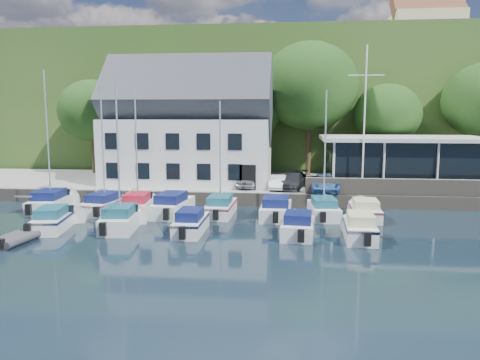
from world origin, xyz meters
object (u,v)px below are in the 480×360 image
at_px(boat_r2_3, 298,224).
at_px(boat_r2_1, 118,152).
at_px(car_dgrey, 293,180).
at_px(boat_r1_0, 48,146).
at_px(boat_r2_0, 54,218).
at_px(harbor_building, 189,132).
at_px(car_blue, 325,183).
at_px(boat_r1_4, 220,153).
at_px(dinghy_1, 13,238).
at_px(flagpole, 364,120).
at_px(boat_r1_2, 136,148).
at_px(boat_r2_4, 360,226).
at_px(boat_r1_5, 276,207).
at_px(car_white, 278,182).
at_px(boat_r1_3, 172,203).
at_px(boat_r1_6, 325,155).
at_px(car_silver, 248,179).
at_px(boat_r2_2, 191,221).
at_px(boat_r1_7, 365,209).
at_px(boat_r1_1, 103,151).
at_px(club_pavilion, 401,161).

bearing_deg(boat_r2_3, boat_r2_1, -177.04).
xyz_separation_m(car_dgrey, boat_r2_3, (0.27, -11.11, -0.95)).
relative_size(boat_r1_0, boat_r2_0, 1.61).
bearing_deg(harbor_building, car_blue, -19.36).
distance_m(boat_r1_4, dinghy_1, 13.73).
distance_m(flagpole, boat_r1_2, 16.91).
relative_size(car_dgrey, boat_r1_4, 0.53).
bearing_deg(boat_r2_4, boat_r2_1, -179.38).
distance_m(harbor_building, car_dgrey, 10.16).
bearing_deg(harbor_building, dinghy_1, -109.13).
bearing_deg(car_blue, boat_r1_5, -123.16).
distance_m(car_white, boat_r1_3, 9.28).
height_order(flagpole, boat_r1_6, flagpole).
height_order(boat_r1_3, boat_r1_4, boat_r1_4).
distance_m(flagpole, boat_r2_3, 12.40).
bearing_deg(harbor_building, car_dgrey, -17.54).
height_order(harbor_building, car_silver, harbor_building).
bearing_deg(boat_r2_0, car_silver, 36.17).
bearing_deg(boat_r2_3, boat_r2_2, -176.47).
xyz_separation_m(boat_r2_4, dinghy_1, (-18.77, -3.12, -0.44)).
distance_m(car_silver, dinghy_1, 18.63).
relative_size(car_silver, car_dgrey, 0.85).
distance_m(flagpole, boat_r1_0, 23.22).
bearing_deg(boat_r2_2, harbor_building, 102.10).
distance_m(boat_r2_3, boat_r2_4, 3.46).
xyz_separation_m(boat_r1_2, boat_r2_2, (4.76, -4.66, -3.94)).
xyz_separation_m(boat_r1_5, boat_r2_2, (-4.87, -4.61, -0.01)).
distance_m(car_silver, boat_r1_7, 10.56).
relative_size(car_white, boat_r1_2, 0.36).
bearing_deg(car_blue, dinghy_1, -141.38).
relative_size(harbor_building, boat_r1_1, 1.66).
distance_m(car_blue, boat_r2_3, 10.21).
relative_size(club_pavilion, car_white, 3.94).
bearing_deg(car_dgrey, boat_r2_0, -129.09).
distance_m(boat_r2_1, dinghy_1, 7.36).
xyz_separation_m(car_silver, boat_r2_0, (-10.86, -11.28, -0.95)).
bearing_deg(car_dgrey, boat_r2_4, -58.59).
relative_size(car_white, boat_r1_1, 0.39).
height_order(car_white, boat_r1_7, car_white).
bearing_deg(boat_r1_0, boat_r1_6, -6.21).
bearing_deg(car_dgrey, flagpole, -1.10).
xyz_separation_m(boat_r2_0, boat_r2_3, (14.73, 0.03, -0.00)).
xyz_separation_m(boat_r1_3, boat_r2_3, (8.61, -4.85, -0.08)).
relative_size(boat_r1_0, boat_r1_1, 1.09).
distance_m(boat_r1_1, boat_r2_0, 6.48).
distance_m(boat_r1_4, boat_r2_2, 6.23).
bearing_deg(boat_r2_2, car_white, 65.04).
xyz_separation_m(car_dgrey, boat_r1_5, (-1.12, -6.44, -0.92)).
xyz_separation_m(boat_r1_7, dinghy_1, (-19.85, -8.33, -0.36)).
bearing_deg(boat_r1_1, car_dgrey, 33.10).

